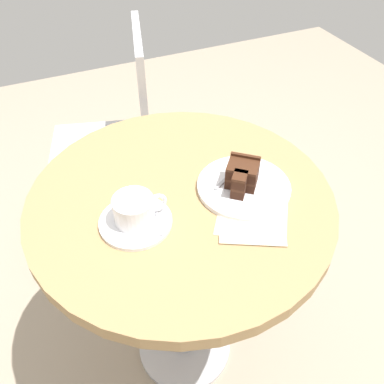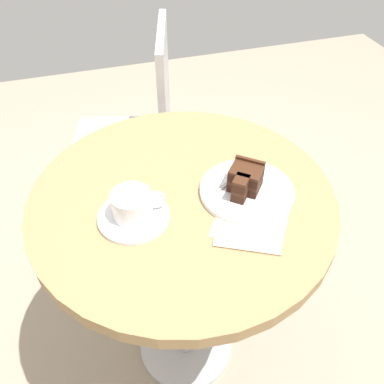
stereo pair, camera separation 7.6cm
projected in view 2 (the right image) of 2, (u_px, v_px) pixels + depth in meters
The scene contains 10 objects.
ground_plane at pixel (186, 346), 1.44m from camera, with size 4.40×4.40×0.01m, color gray.
cafe_table at pixel (183, 231), 1.02m from camera, with size 0.70×0.70×0.74m.
saucer at pixel (134, 217), 0.87m from camera, with size 0.16×0.16×0.01m.
coffee_cup at pixel (133, 204), 0.85m from camera, with size 0.12×0.09×0.06m.
teaspoon at pixel (156, 220), 0.86m from camera, with size 0.03×0.10×0.00m.
cake_plate at pixel (247, 191), 0.93m from camera, with size 0.22×0.22×0.01m.
cake_slice at pixel (245, 179), 0.91m from camera, with size 0.09×0.10×0.06m.
fork at pixel (243, 173), 0.96m from camera, with size 0.14×0.08×0.00m.
napkin at pixel (250, 222), 0.86m from camera, with size 0.21×0.21×0.00m.
cafe_chair at pixel (142, 127), 1.52m from camera, with size 0.47×0.47×0.88m.
Camera 2 is at (-0.17, -0.65, 1.38)m, focal length 38.00 mm.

